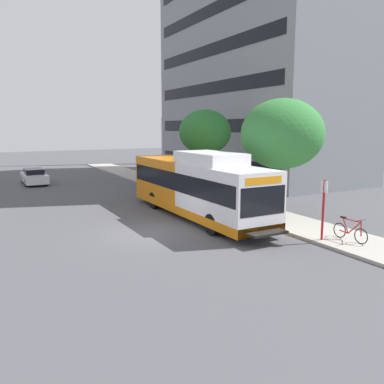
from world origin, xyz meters
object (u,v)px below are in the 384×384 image
transit_bus (197,187)px  street_tree_mid_block (205,132)px  street_tree_near_stop (282,134)px  parked_car_far_lane (34,176)px  bus_stop_sign_pole (323,205)px  bicycle_parked (350,231)px

transit_bus → street_tree_mid_block: street_tree_mid_block is taller
street_tree_near_stop → parked_car_far_lane: 22.62m
bus_stop_sign_pole → transit_bus: bearing=108.8°
transit_bus → bus_stop_sign_pole: size_ratio=4.71×
street_tree_near_stop → street_tree_mid_block: bearing=87.7°
street_tree_mid_block → bus_stop_sign_pole: bearing=-99.4°
bus_stop_sign_pole → street_tree_near_stop: size_ratio=0.41×
bicycle_parked → bus_stop_sign_pole: bearing=144.4°
bicycle_parked → street_tree_mid_block: size_ratio=0.29×
bus_stop_sign_pole → bicycle_parked: 1.59m
street_tree_near_stop → bicycle_parked: bearing=-99.9°
street_tree_mid_block → parked_car_far_lane: size_ratio=1.34×
bicycle_parked → street_tree_near_stop: size_ratio=0.28×
parked_car_far_lane → bicycle_parked: bearing=-69.5°
street_tree_near_stop → street_tree_mid_block: size_ratio=1.04×
bicycle_parked → street_tree_near_stop: street_tree_near_stop is taller
bicycle_parked → street_tree_mid_block: street_tree_mid_block is taller
transit_bus → bus_stop_sign_pole: (2.32, -6.84, -0.05)m
street_tree_mid_block → parked_car_far_lane: 15.78m
bicycle_parked → street_tree_mid_block: 15.04m
bus_stop_sign_pole → bicycle_parked: size_ratio=1.48×
transit_bus → street_tree_mid_block: bearing=56.4°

